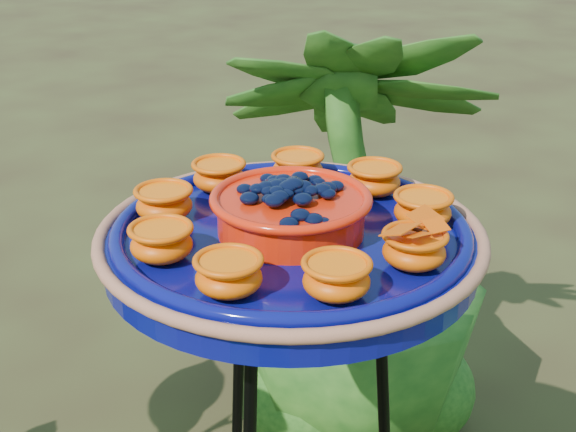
% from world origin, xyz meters
% --- Properties ---
extents(feeder_dish, '(0.49, 0.49, 0.10)m').
position_xyz_m(feeder_dish, '(0.06, 0.09, 0.90)').
color(feeder_dish, '#080A5D').
rests_on(feeder_dish, tripod_stand).
extents(shrub_back_right, '(0.81, 0.81, 1.03)m').
position_xyz_m(shrub_back_right, '(0.69, 0.51, 0.51)').
color(shrub_back_right, '#184412').
rests_on(shrub_back_right, ground).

